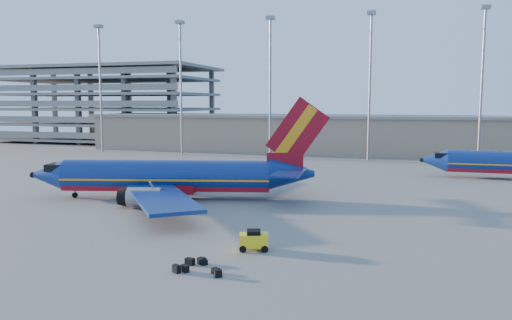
# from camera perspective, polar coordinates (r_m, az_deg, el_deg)

# --- Properties ---
(ground) EXTENTS (220.00, 220.00, 0.00)m
(ground) POSITION_cam_1_polar(r_m,az_deg,el_deg) (59.12, -5.18, -4.44)
(ground) COLOR slate
(ground) RESTS_ON ground
(terminal_building) EXTENTS (122.00, 16.00, 8.50)m
(terminal_building) POSITION_cam_1_polar(r_m,az_deg,el_deg) (112.72, 10.60, 2.93)
(terminal_building) COLOR gray
(terminal_building) RESTS_ON ground
(parking_garage) EXTENTS (62.00, 32.00, 21.40)m
(parking_garage) POSITION_cam_1_polar(r_m,az_deg,el_deg) (152.78, -16.77, 6.47)
(parking_garage) COLOR slate
(parking_garage) RESTS_ON ground
(light_mast_row) EXTENTS (101.60, 1.60, 28.65)m
(light_mast_row) POSITION_cam_1_polar(r_m,az_deg,el_deg) (101.46, 7.19, 10.08)
(light_mast_row) COLOR gray
(light_mast_row) RESTS_ON ground
(aircraft_main) EXTENTS (34.79, 33.06, 11.97)m
(aircraft_main) POSITION_cam_1_polar(r_m,az_deg,el_deg) (59.35, -9.39, -1.96)
(aircraft_main) COLOR navy
(aircraft_main) RESTS_ON ground
(baggage_tug) EXTENTS (2.49, 1.92, 1.58)m
(baggage_tug) POSITION_cam_1_polar(r_m,az_deg,el_deg) (38.64, -0.27, -9.12)
(baggage_tug) COLOR yellow
(baggage_tug) RESTS_ON ground
(luggage_pile) EXTENTS (3.57, 2.70, 0.55)m
(luggage_pile) POSITION_cam_1_polar(r_m,az_deg,el_deg) (34.90, -6.84, -11.92)
(luggage_pile) COLOR black
(luggage_pile) RESTS_ON ground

